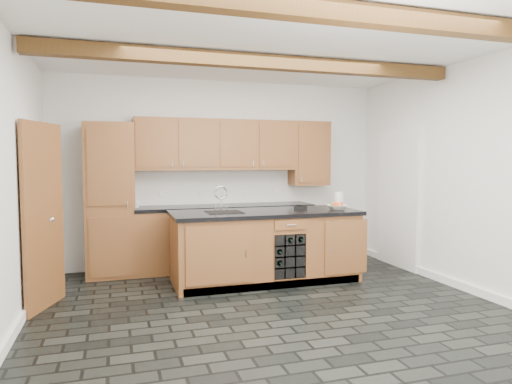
# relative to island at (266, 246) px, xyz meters

# --- Properties ---
(ground) EXTENTS (5.00, 5.00, 0.00)m
(ground) POSITION_rel_island_xyz_m (-0.31, -1.28, -0.47)
(ground) COLOR black
(ground) RESTS_ON ground
(room_shell) EXTENTS (5.01, 5.00, 5.00)m
(room_shell) POSITION_rel_island_xyz_m (-0.39, -0.75, 1.06)
(room_shell) COLOR white
(room_shell) RESTS_ON ground
(back_cabinetry) EXTENTS (3.65, 0.62, 2.20)m
(back_cabinetry) POSITION_rel_island_xyz_m (-0.68, 0.95, 0.51)
(back_cabinetry) COLOR brown
(back_cabinetry) RESTS_ON ground
(island) EXTENTS (2.48, 0.96, 0.93)m
(island) POSITION_rel_island_xyz_m (0.00, 0.00, 0.00)
(island) COLOR brown
(island) RESTS_ON ground
(faucet) EXTENTS (0.45, 0.40, 0.34)m
(faucet) POSITION_rel_island_xyz_m (-0.56, 0.05, 0.50)
(faucet) COLOR black
(faucet) RESTS_ON island
(kitchen_scale) EXTENTS (0.19, 0.14, 0.05)m
(kitchen_scale) POSITION_rel_island_xyz_m (0.54, 0.12, 0.49)
(kitchen_scale) COLOR black
(kitchen_scale) RESTS_ON island
(fruit_bowl) EXTENTS (0.28, 0.28, 0.07)m
(fruit_bowl) POSITION_rel_island_xyz_m (0.97, -0.13, 0.50)
(fruit_bowl) COLOR beige
(fruit_bowl) RESTS_ON island
(fruit_cluster) EXTENTS (0.16, 0.17, 0.07)m
(fruit_cluster) POSITION_rel_island_xyz_m (0.97, -0.13, 0.53)
(fruit_cluster) COLOR red
(fruit_cluster) RESTS_ON fruit_bowl
(paper_towel) EXTENTS (0.12, 0.12, 0.22)m
(paper_towel) POSITION_rel_island_xyz_m (1.11, 0.09, 0.58)
(paper_towel) COLOR white
(paper_towel) RESTS_ON island
(mug) EXTENTS (0.13, 0.13, 0.10)m
(mug) POSITION_rel_island_xyz_m (-1.61, 0.92, 0.51)
(mug) COLOR white
(mug) RESTS_ON back_cabinetry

